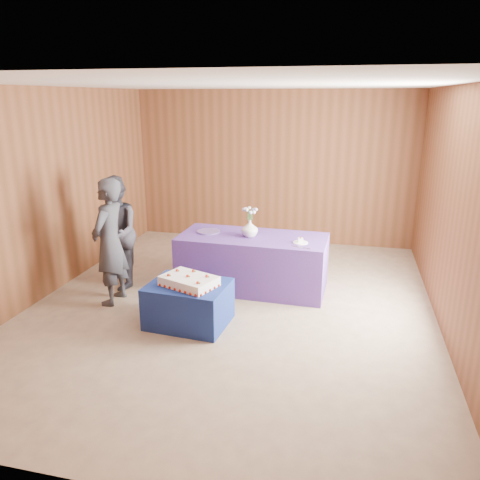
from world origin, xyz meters
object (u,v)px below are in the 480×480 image
(cake_table, at_px, (189,304))
(sheet_cake, at_px, (189,281))
(serving_table, at_px, (252,262))
(vase, at_px, (250,228))
(guest_right, at_px, (115,233))
(guest_left, at_px, (110,242))

(cake_table, relative_size, sheet_cake, 1.22)
(serving_table, bearing_deg, cake_table, -110.15)
(cake_table, relative_size, serving_table, 0.45)
(sheet_cake, distance_m, vase, 1.37)
(serving_table, relative_size, guest_right, 1.28)
(serving_table, bearing_deg, vase, -145.87)
(sheet_cake, bearing_deg, serving_table, 90.62)
(sheet_cake, bearing_deg, vase, 91.76)
(guest_left, bearing_deg, vase, 118.04)
(serving_table, distance_m, guest_left, 1.93)
(guest_left, bearing_deg, serving_table, 118.15)
(serving_table, distance_m, sheet_cake, 1.38)
(sheet_cake, height_order, vase, vase)
(serving_table, xyz_separation_m, sheet_cake, (-0.47, -1.28, 0.18))
(cake_table, distance_m, guest_right, 1.68)
(vase, bearing_deg, cake_table, -110.71)
(serving_table, relative_size, vase, 8.70)
(serving_table, relative_size, sheet_cake, 2.71)
(guest_left, xyz_separation_m, guest_right, (-0.19, 0.49, -0.03))
(sheet_cake, height_order, guest_right, guest_right)
(vase, distance_m, guest_left, 1.83)
(vase, height_order, guest_right, guest_right)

